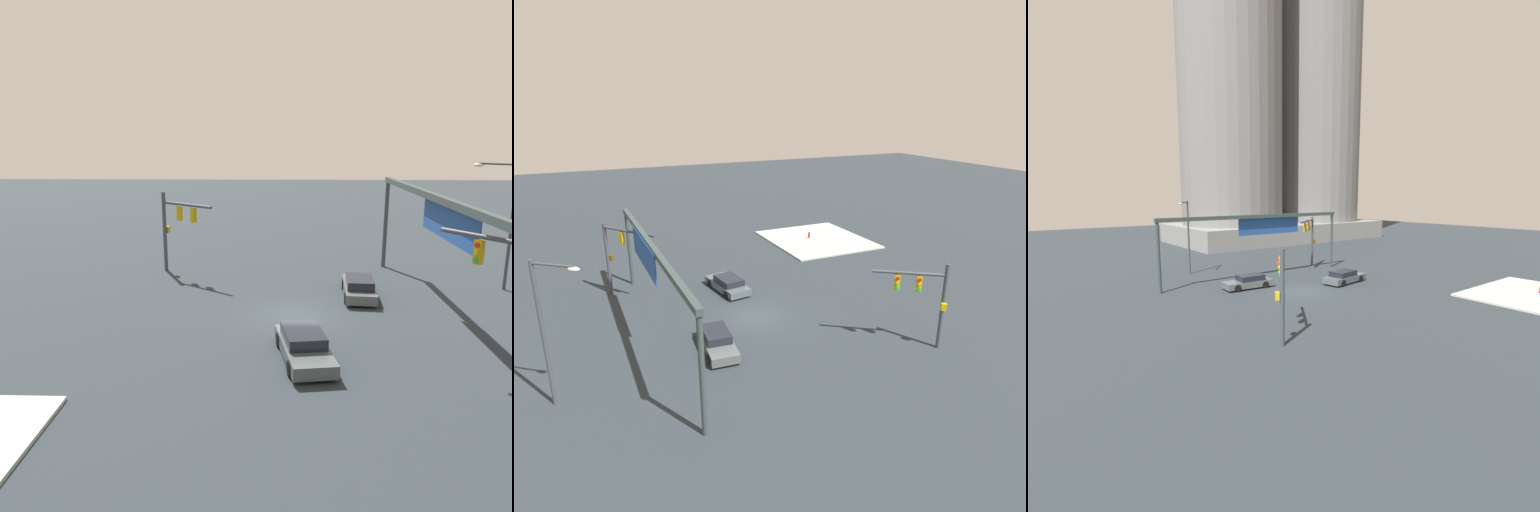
% 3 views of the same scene
% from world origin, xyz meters
% --- Properties ---
extents(ground_plane, '(163.00, 163.00, 0.00)m').
position_xyz_m(ground_plane, '(0.00, 0.00, 0.00)').
color(ground_plane, '#272F35').
extents(traffic_signal_opposite_side, '(2.98, 3.72, 5.48)m').
position_xyz_m(traffic_signal_opposite_side, '(-8.08, -7.74, 3.53)').
color(traffic_signal_opposite_side, '#374147').
rests_on(traffic_signal_opposite_side, ground).
extents(streetlamp_curved_arm, '(1.81, 2.16, 7.71)m').
position_xyz_m(streetlamp_curved_arm, '(-4.93, 12.83, 4.51)').
color(streetlamp_curved_arm, '#393E43').
rests_on(streetlamp_curved_arm, ground).
extents(overhead_sign_gantry, '(20.56, 0.43, 6.39)m').
position_xyz_m(overhead_sign_gantry, '(0.36, 6.93, 5.34)').
color(overhead_sign_gantry, '#303E3D').
rests_on(overhead_sign_gantry, ground).
extents(sedan_car_approaching, '(4.77, 2.44, 1.21)m').
position_xyz_m(sedan_car_approaching, '(5.31, 0.17, 0.57)').
color(sedan_car_approaching, '#455053').
rests_on(sedan_car_approaching, ground).
extents(sedan_car_waiting_far, '(4.57, 2.10, 1.21)m').
position_xyz_m(sedan_car_waiting_far, '(-3.08, 3.92, 0.57)').
color(sedan_car_waiting_far, '#4C5355').
rests_on(sedan_car_waiting_far, ground).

